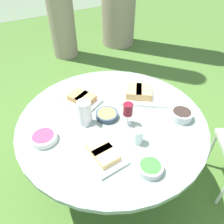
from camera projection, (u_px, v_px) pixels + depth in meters
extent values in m
plane|color=#446B2B|center=(112.00, 176.00, 2.02)|extent=(40.00, 40.00, 0.00)
cylinder|color=#4C4C51|center=(112.00, 176.00, 2.01)|extent=(0.58, 0.58, 0.02)
cylinder|color=#4C4C51|center=(112.00, 152.00, 1.78)|extent=(0.11, 0.11, 0.68)
cylinder|color=gray|center=(112.00, 120.00, 1.55)|extent=(1.32, 1.32, 0.03)
cylinder|color=silver|center=(210.00, 150.00, 1.98)|extent=(0.03, 0.03, 0.43)
cylinder|color=silver|center=(224.00, 189.00, 1.68)|extent=(0.03, 0.03, 0.43)
cylinder|color=silver|center=(85.00, 113.00, 1.45)|extent=(0.09, 0.09, 0.18)
cone|color=silver|center=(90.00, 102.00, 1.42)|extent=(0.02, 0.02, 0.02)
cylinder|color=silver|center=(127.00, 123.00, 1.50)|extent=(0.06, 0.06, 0.01)
cylinder|color=silver|center=(127.00, 118.00, 1.48)|extent=(0.01, 0.01, 0.08)
cylinder|color=maroon|center=(128.00, 109.00, 1.42)|extent=(0.06, 0.06, 0.09)
cube|color=white|center=(99.00, 150.00, 1.31)|extent=(0.22, 0.38, 0.02)
cube|color=tan|center=(106.00, 156.00, 1.24)|extent=(0.13, 0.14, 0.04)
cube|color=tan|center=(99.00, 147.00, 1.30)|extent=(0.13, 0.14, 0.04)
cube|color=white|center=(78.00, 99.00, 1.69)|extent=(0.33, 0.39, 0.02)
cube|color=#B2844C|center=(86.00, 99.00, 1.64)|extent=(0.17, 0.16, 0.05)
cube|color=#B2844C|center=(78.00, 96.00, 1.67)|extent=(0.17, 0.16, 0.05)
cube|color=white|center=(143.00, 96.00, 1.72)|extent=(0.42, 0.41, 0.02)
cube|color=tan|center=(134.00, 91.00, 1.71)|extent=(0.19, 0.20, 0.06)
cube|color=tan|center=(144.00, 92.00, 1.70)|extent=(0.19, 0.20, 0.06)
cylinder|color=#334256|center=(107.00, 115.00, 1.54)|extent=(0.16, 0.16, 0.04)
cylinder|color=#E0C147|center=(107.00, 114.00, 1.53)|extent=(0.13, 0.13, 0.02)
cylinder|color=silver|center=(150.00, 168.00, 1.20)|extent=(0.14, 0.14, 0.04)
cylinder|color=#387533|center=(150.00, 166.00, 1.19)|extent=(0.12, 0.12, 0.02)
cylinder|color=silver|center=(181.00, 115.00, 1.52)|extent=(0.15, 0.15, 0.06)
cylinder|color=#2D231E|center=(182.00, 113.00, 1.51)|extent=(0.13, 0.13, 0.03)
cylinder|color=white|center=(44.00, 138.00, 1.37)|extent=(0.17, 0.17, 0.04)
cylinder|color=#D6385B|center=(43.00, 136.00, 1.37)|extent=(0.14, 0.14, 0.02)
cylinder|color=silver|center=(138.00, 136.00, 1.34)|extent=(0.06, 0.06, 0.10)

